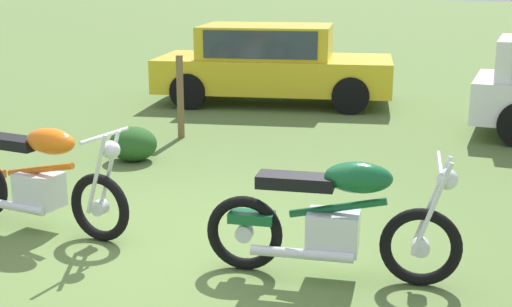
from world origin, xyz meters
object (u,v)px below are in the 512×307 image
at_px(car_yellow, 271,60).
at_px(shrub_low, 133,144).
at_px(motorcycle_orange, 39,179).
at_px(fence_post_wooden, 180,97).
at_px(motorcycle_green, 334,220).

relative_size(car_yellow, shrub_low, 7.39).
relative_size(motorcycle_orange, fence_post_wooden, 1.70).
height_order(car_yellow, shrub_low, car_yellow).
bearing_deg(fence_post_wooden, motorcycle_green, -36.18).
xyz_separation_m(car_yellow, fence_post_wooden, (0.50, -3.15, -0.20)).
distance_m(motorcycle_orange, shrub_low, 2.53).
xyz_separation_m(car_yellow, shrub_low, (0.84, -4.49, -0.58)).
distance_m(car_yellow, fence_post_wooden, 3.20).
bearing_deg(shrub_low, fence_post_wooden, 104.34).
bearing_deg(motorcycle_orange, motorcycle_green, 3.59).
bearing_deg(fence_post_wooden, car_yellow, 98.99).
xyz_separation_m(motorcycle_orange, shrub_low, (-1.04, 2.29, -0.27)).
xyz_separation_m(motorcycle_green, car_yellow, (-4.66, 6.19, 0.32)).
height_order(motorcycle_green, car_yellow, car_yellow).
distance_m(motorcycle_orange, fence_post_wooden, 3.89).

